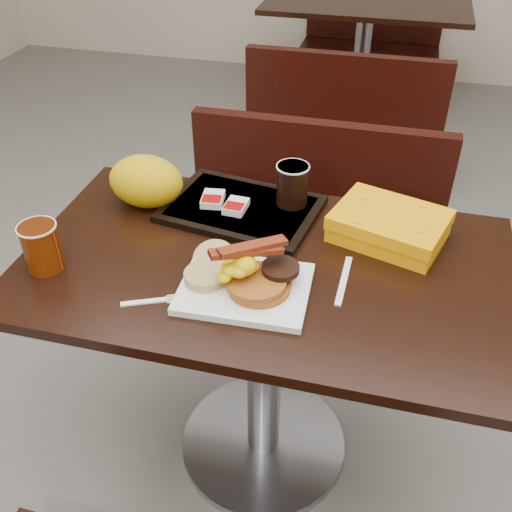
% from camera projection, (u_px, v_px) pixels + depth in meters
% --- Properties ---
extents(floor, '(6.00, 7.00, 0.01)m').
position_uv_depth(floor, '(263.00, 445.00, 1.88)').
color(floor, slate).
rests_on(floor, ground).
extents(table_near, '(1.20, 0.70, 0.75)m').
position_uv_depth(table_near, '(264.00, 366.00, 1.65)').
color(table_near, black).
rests_on(table_near, floor).
extents(bench_near_n, '(1.00, 0.46, 0.72)m').
position_uv_depth(bench_near_n, '(307.00, 234.00, 2.20)').
color(bench_near_n, black).
rests_on(bench_near_n, floor).
extents(table_far, '(1.20, 0.70, 0.75)m').
position_uv_depth(table_far, '(361.00, 64.00, 3.66)').
color(table_far, black).
rests_on(table_far, floor).
extents(bench_far_s, '(1.00, 0.46, 0.72)m').
position_uv_depth(bench_far_s, '(347.00, 110.00, 3.13)').
color(bench_far_s, black).
rests_on(bench_far_s, floor).
extents(bench_far_n, '(1.00, 0.46, 0.72)m').
position_uv_depth(bench_far_n, '(371.00, 35.00, 4.21)').
color(bench_far_n, black).
rests_on(bench_far_n, floor).
extents(platter, '(0.30, 0.24, 0.02)m').
position_uv_depth(platter, '(245.00, 288.00, 1.33)').
color(platter, white).
rests_on(platter, table_near).
extents(pancake_stack, '(0.17, 0.17, 0.03)m').
position_uv_depth(pancake_stack, '(259.00, 283.00, 1.31)').
color(pancake_stack, '#994F19').
rests_on(pancake_stack, platter).
extents(sausage_patty, '(0.11, 0.11, 0.01)m').
position_uv_depth(sausage_patty, '(281.00, 268.00, 1.32)').
color(sausage_patty, black).
rests_on(sausage_patty, pancake_stack).
extents(scrambled_eggs, '(0.11, 0.09, 0.05)m').
position_uv_depth(scrambled_eggs, '(245.00, 267.00, 1.29)').
color(scrambled_eggs, '#FFDB05').
rests_on(scrambled_eggs, pancake_stack).
extents(bacon_strips, '(0.18, 0.16, 0.01)m').
position_uv_depth(bacon_strips, '(246.00, 250.00, 1.29)').
color(bacon_strips, '#470905').
rests_on(bacon_strips, scrambled_eggs).
extents(muffin_bottom, '(0.11, 0.11, 0.02)m').
position_uv_depth(muffin_bottom, '(205.00, 276.00, 1.34)').
color(muffin_bottom, tan).
rests_on(muffin_bottom, platter).
extents(muffin_top, '(0.10, 0.11, 0.06)m').
position_uv_depth(muffin_top, '(214.00, 259.00, 1.37)').
color(muffin_top, tan).
rests_on(muffin_top, platter).
extents(coffee_cup_near, '(0.11, 0.11, 0.12)m').
position_uv_depth(coffee_cup_near, '(42.00, 247.00, 1.37)').
color(coffee_cup_near, '#8A2E05').
rests_on(coffee_cup_near, table_near).
extents(fork, '(0.14, 0.08, 0.00)m').
position_uv_depth(fork, '(144.00, 302.00, 1.31)').
color(fork, white).
rests_on(fork, table_near).
extents(knife, '(0.02, 0.18, 0.00)m').
position_uv_depth(knife, '(344.00, 280.00, 1.37)').
color(knife, white).
rests_on(knife, table_near).
extents(condiment_syrup, '(0.04, 0.03, 0.01)m').
position_uv_depth(condiment_syrup, '(235.00, 266.00, 1.41)').
color(condiment_syrup, '#9E2A06').
rests_on(condiment_syrup, table_near).
extents(condiment_ketchup, '(0.05, 0.04, 0.01)m').
position_uv_depth(condiment_ketchup, '(206.00, 255.00, 1.44)').
color(condiment_ketchup, '#8C0504').
rests_on(condiment_ketchup, table_near).
extents(tray, '(0.45, 0.35, 0.02)m').
position_uv_depth(tray, '(241.00, 209.00, 1.60)').
color(tray, black).
rests_on(tray, table_near).
extents(hashbrown_sleeve_left, '(0.07, 0.09, 0.02)m').
position_uv_depth(hashbrown_sleeve_left, '(213.00, 199.00, 1.60)').
color(hashbrown_sleeve_left, silver).
rests_on(hashbrown_sleeve_left, tray).
extents(hashbrown_sleeve_right, '(0.06, 0.08, 0.02)m').
position_uv_depth(hashbrown_sleeve_right, '(236.00, 206.00, 1.58)').
color(hashbrown_sleeve_right, silver).
rests_on(hashbrown_sleeve_right, tray).
extents(coffee_cup_far, '(0.10, 0.10, 0.12)m').
position_uv_depth(coffee_cup_far, '(292.00, 185.00, 1.57)').
color(coffee_cup_far, black).
rests_on(coffee_cup_far, tray).
extents(clamshell, '(0.32, 0.28, 0.07)m').
position_uv_depth(clamshell, '(389.00, 226.00, 1.49)').
color(clamshell, orange).
rests_on(clamshell, table_near).
extents(paper_bag, '(0.24, 0.20, 0.14)m').
position_uv_depth(paper_bag, '(146.00, 181.00, 1.60)').
color(paper_bag, orange).
rests_on(paper_bag, table_near).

